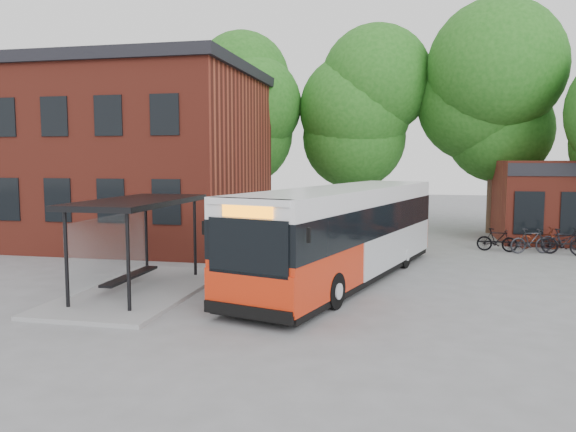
% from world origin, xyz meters
% --- Properties ---
extents(ground, '(100.00, 100.00, 0.00)m').
position_xyz_m(ground, '(0.00, 0.00, 0.00)').
color(ground, slate).
extents(station_building, '(18.40, 10.40, 8.50)m').
position_xyz_m(station_building, '(-13.00, 9.00, 4.25)').
color(station_building, maroon).
rests_on(station_building, ground).
extents(bus_shelter, '(3.60, 7.00, 2.90)m').
position_xyz_m(bus_shelter, '(-4.50, -1.00, 1.45)').
color(bus_shelter, black).
rests_on(bus_shelter, ground).
extents(bike_rail, '(5.20, 0.10, 0.38)m').
position_xyz_m(bike_rail, '(9.28, 10.00, 0.19)').
color(bike_rail, black).
rests_on(bike_rail, ground).
extents(tree_0, '(7.92, 7.92, 11.00)m').
position_xyz_m(tree_0, '(-6.00, 16.00, 5.50)').
color(tree_0, '#1E5917').
rests_on(tree_0, ground).
extents(tree_1, '(7.92, 7.92, 10.40)m').
position_xyz_m(tree_1, '(1.00, 17.00, 5.20)').
color(tree_1, '#1E5917').
rests_on(tree_1, ground).
extents(tree_2, '(7.92, 7.92, 11.00)m').
position_xyz_m(tree_2, '(8.00, 16.00, 5.50)').
color(tree_2, '#1E5917').
rests_on(tree_2, ground).
extents(city_bus, '(5.96, 12.62, 3.14)m').
position_xyz_m(city_bus, '(1.45, 2.08, 1.57)').
color(city_bus, red).
rests_on(city_bus, ground).
extents(bicycle_1, '(1.77, 0.80, 1.03)m').
position_xyz_m(bicycle_1, '(7.41, 9.40, 0.51)').
color(bicycle_1, black).
rests_on(bicycle_1, ground).
extents(bicycle_3, '(1.90, 0.98, 1.10)m').
position_xyz_m(bicycle_3, '(8.76, 9.14, 0.55)').
color(bicycle_3, black).
rests_on(bicycle_3, ground).
extents(bicycle_4, '(1.96, 0.87, 0.99)m').
position_xyz_m(bicycle_4, '(9.39, 10.48, 0.50)').
color(bicycle_4, '#571D0D').
rests_on(bicycle_4, ground).
extents(bicycle_5, '(1.91, 1.20, 1.11)m').
position_xyz_m(bicycle_5, '(10.07, 9.01, 0.56)').
color(bicycle_5, black).
rests_on(bicycle_5, ground).
extents(bicycle_6, '(1.87, 0.68, 0.97)m').
position_xyz_m(bicycle_6, '(10.39, 10.50, 0.49)').
color(bicycle_6, black).
rests_on(bicycle_6, ground).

